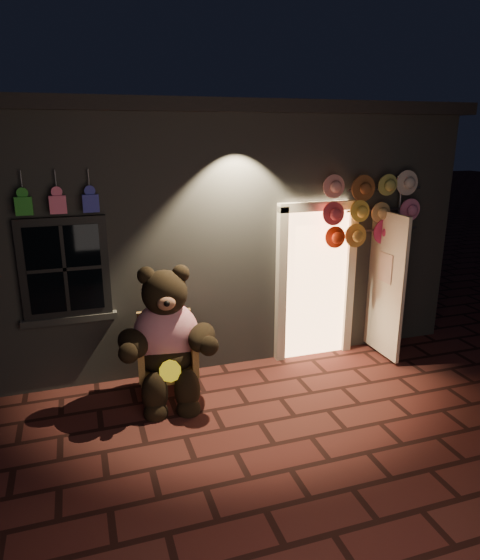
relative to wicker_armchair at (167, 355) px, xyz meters
name	(u,v)px	position (x,y,z in m)	size (l,w,h in m)	color
ground	(260,423)	(0.84, -0.99, -0.50)	(60.00, 60.00, 0.00)	#4F221E
shop_building	(181,213)	(0.84, 3.00, 1.24)	(7.30, 5.95, 3.51)	slate
wicker_armchair	(167,355)	(0.00, 0.00, 0.00)	(0.74, 0.68, 0.99)	#AA8B41
teddy_bear	(167,339)	(-0.01, -0.13, 0.26)	(1.24, 1.01, 1.71)	#C6153C
hat_rack	(371,211)	(2.87, 0.29, 1.56)	(1.50, 0.22, 2.54)	#59595E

